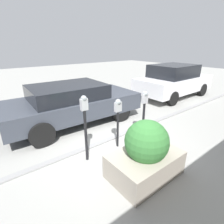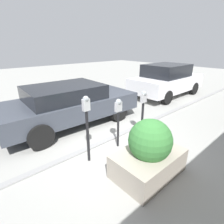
{
  "view_description": "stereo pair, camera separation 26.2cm",
  "coord_description": "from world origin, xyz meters",
  "px_view_note": "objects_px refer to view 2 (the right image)",
  "views": [
    {
      "loc": [
        -2.59,
        -3.43,
        2.54
      ],
      "look_at": [
        0.0,
        -0.1,
        0.92
      ],
      "focal_mm": 28.0,
      "sensor_mm": 36.0,
      "label": 1
    },
    {
      "loc": [
        -2.79,
        -3.26,
        2.54
      ],
      "look_at": [
        0.0,
        -0.1,
        0.92
      ],
      "focal_mm": 28.0,
      "sensor_mm": 36.0,
      "label": 2
    }
  ],
  "objects_px": {
    "parking_meter_middle": "(143,105)",
    "parking_meter_second": "(118,112)",
    "planter_box": "(149,152)",
    "parked_car_middle": "(69,103)",
    "parked_car_rear": "(167,80)",
    "parking_meter_nearest": "(87,119)"
  },
  "relations": [
    {
      "from": "parked_car_middle",
      "to": "parked_car_rear",
      "type": "xyz_separation_m",
      "value": [
        5.6,
        -0.12,
        0.1
      ]
    },
    {
      "from": "parked_car_middle",
      "to": "planter_box",
      "type": "bearing_deg",
      "value": -88.46
    },
    {
      "from": "parking_meter_middle",
      "to": "parked_car_middle",
      "type": "height_order",
      "value": "parking_meter_middle"
    },
    {
      "from": "parking_meter_second",
      "to": "parked_car_middle",
      "type": "height_order",
      "value": "parked_car_middle"
    },
    {
      "from": "parking_meter_second",
      "to": "parked_car_rear",
      "type": "height_order",
      "value": "parked_car_rear"
    },
    {
      "from": "parking_meter_nearest",
      "to": "parked_car_rear",
      "type": "bearing_deg",
      "value": 17.61
    },
    {
      "from": "parking_meter_nearest",
      "to": "parking_meter_middle",
      "type": "distance_m",
      "value": 1.85
    },
    {
      "from": "parking_meter_nearest",
      "to": "parking_meter_middle",
      "type": "xyz_separation_m",
      "value": [
        1.84,
        -0.04,
        -0.09
      ]
    },
    {
      "from": "parking_meter_second",
      "to": "parked_car_rear",
      "type": "bearing_deg",
      "value": 20.38
    },
    {
      "from": "parking_meter_middle",
      "to": "planter_box",
      "type": "distance_m",
      "value": 1.7
    },
    {
      "from": "parking_meter_middle",
      "to": "parked_car_middle",
      "type": "distance_m",
      "value": 2.46
    },
    {
      "from": "planter_box",
      "to": "parked_car_middle",
      "type": "height_order",
      "value": "parked_car_middle"
    },
    {
      "from": "parking_meter_middle",
      "to": "parked_car_middle",
      "type": "bearing_deg",
      "value": 117.78
    },
    {
      "from": "parking_meter_second",
      "to": "planter_box",
      "type": "height_order",
      "value": "parking_meter_second"
    },
    {
      "from": "planter_box",
      "to": "parking_meter_middle",
      "type": "bearing_deg",
      "value": 44.25
    },
    {
      "from": "parked_car_rear",
      "to": "parking_meter_middle",
      "type": "bearing_deg",
      "value": -155.14
    },
    {
      "from": "parking_meter_second",
      "to": "planter_box",
      "type": "bearing_deg",
      "value": -102.48
    },
    {
      "from": "parking_meter_nearest",
      "to": "parking_meter_second",
      "type": "distance_m",
      "value": 0.94
    },
    {
      "from": "parking_meter_nearest",
      "to": "parked_car_middle",
      "type": "bearing_deg",
      "value": 71.67
    },
    {
      "from": "parking_meter_second",
      "to": "parked_car_rear",
      "type": "distance_m",
      "value": 5.73
    },
    {
      "from": "parking_meter_second",
      "to": "parked_car_rear",
      "type": "xyz_separation_m",
      "value": [
        5.37,
        1.99,
        -0.13
      ]
    },
    {
      "from": "parking_meter_middle",
      "to": "parking_meter_second",
      "type": "bearing_deg",
      "value": 176.76
    }
  ]
}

